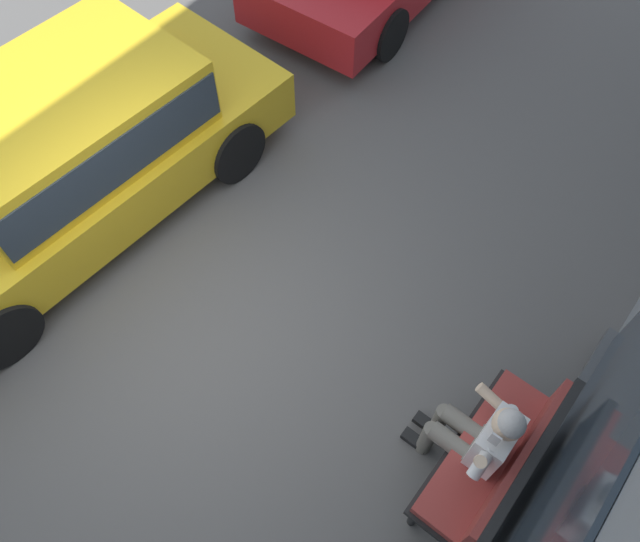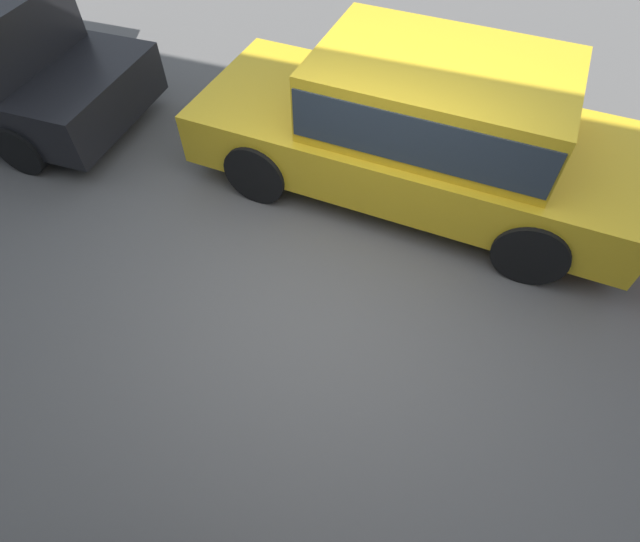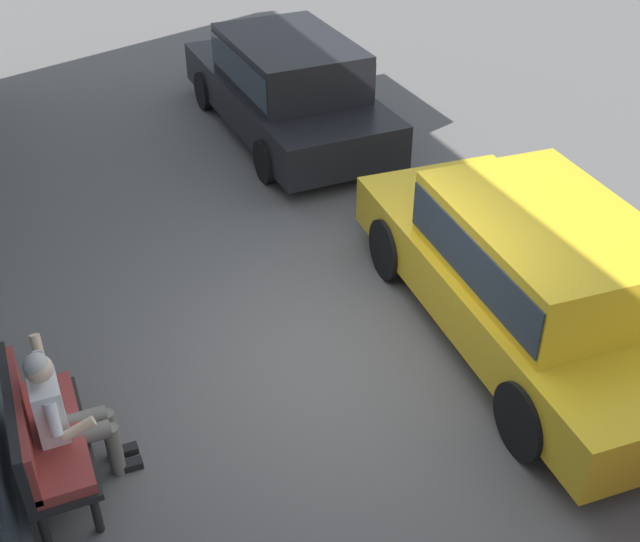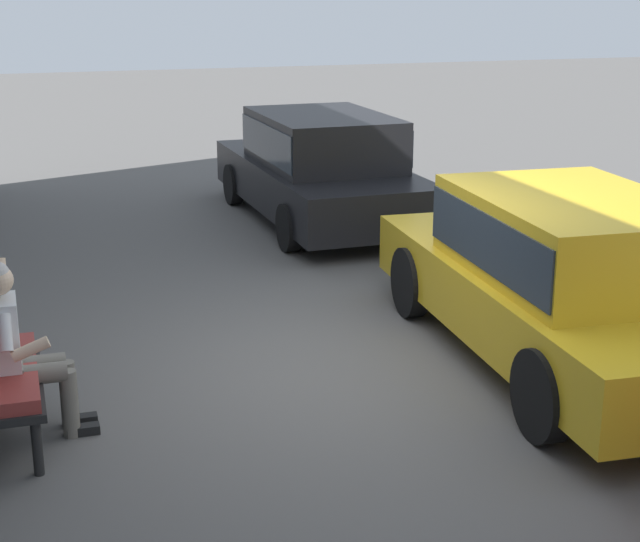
% 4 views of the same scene
% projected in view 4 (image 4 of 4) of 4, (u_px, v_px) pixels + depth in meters
% --- Properties ---
extents(ground_plane, '(60.00, 60.00, 0.00)m').
position_uv_depth(ground_plane, '(348.00, 370.00, 8.44)').
color(ground_plane, '#565451').
extents(person_on_phone, '(0.73, 0.74, 1.35)m').
position_uv_depth(person_on_phone, '(19.00, 346.00, 7.01)').
color(person_on_phone, '#6B665B').
rests_on(person_on_phone, ground_plane).
extents(parked_car_mid, '(4.70, 2.11, 1.51)m').
position_uv_depth(parked_car_mid, '(566.00, 272.00, 8.38)').
color(parked_car_mid, gold).
rests_on(parked_car_mid, ground_plane).
extents(parked_car_far, '(4.58, 1.99, 1.51)m').
position_uv_depth(parked_car_far, '(321.00, 164.00, 13.38)').
color(parked_car_far, black).
rests_on(parked_car_far, ground_plane).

